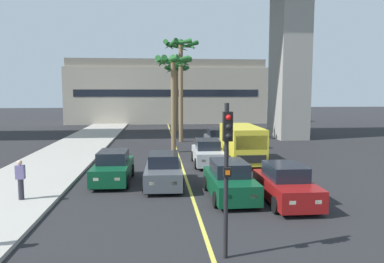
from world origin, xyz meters
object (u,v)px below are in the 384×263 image
(palm_tree_mid_median, at_px, (181,60))
(pedestrian_near_crosswalk, at_px, (21,179))
(car_queue_sixth, at_px, (164,171))
(palm_tree_near_median, at_px, (173,71))
(delivery_van, at_px, (242,143))
(car_queue_fifth, at_px, (230,181))
(palm_tree_far_median, at_px, (177,76))
(car_queue_fourth, at_px, (286,185))
(car_queue_third, at_px, (218,139))
(traffic_light_median_near, at_px, (227,160))
(car_queue_second, at_px, (113,168))
(car_queue_front, at_px, (208,153))

(palm_tree_mid_median, bearing_deg, pedestrian_near_crosswalk, -113.06)
(car_queue_sixth, distance_m, pedestrian_near_crosswalk, 6.24)
(palm_tree_near_median, xyz_separation_m, pedestrian_near_crosswalk, (-6.73, -12.10, -5.04))
(delivery_van, bearing_deg, car_queue_fifth, -106.81)
(palm_tree_far_median, bearing_deg, car_queue_fifth, -88.39)
(palm_tree_mid_median, bearing_deg, car_queue_fourth, -80.83)
(pedestrian_near_crosswalk, bearing_deg, car_queue_fourth, -4.92)
(pedestrian_near_crosswalk, bearing_deg, palm_tree_far_median, 73.93)
(car_queue_third, relative_size, pedestrian_near_crosswalk, 2.54)
(car_queue_sixth, xyz_separation_m, palm_tree_mid_median, (1.85, 15.74, 6.66))
(car_queue_sixth, bearing_deg, palm_tree_mid_median, 83.29)
(traffic_light_median_near, xyz_separation_m, palm_tree_near_median, (-0.61, 17.83, 3.32))
(car_queue_second, xyz_separation_m, delivery_van, (7.55, 4.24, 0.57))
(traffic_light_median_near, relative_size, palm_tree_near_median, 0.58)
(car_queue_front, xyz_separation_m, palm_tree_far_median, (-0.81, 19.91, 5.70))
(car_queue_sixth, bearing_deg, car_queue_second, 158.56)
(car_queue_second, xyz_separation_m, car_queue_fifth, (5.28, -3.26, 0.00))
(car_queue_fourth, height_order, car_queue_fifth, same)
(car_queue_front, relative_size, palm_tree_far_median, 0.54)
(car_queue_third, bearing_deg, car_queue_second, -123.93)
(palm_tree_far_median, bearing_deg, car_queue_fourth, -84.11)
(car_queue_third, bearing_deg, palm_tree_far_median, 100.67)
(car_queue_second, bearing_deg, pedestrian_near_crosswalk, -135.46)
(traffic_light_median_near, bearing_deg, palm_tree_mid_median, 89.23)
(car_queue_third, height_order, delivery_van, delivery_van)
(car_queue_front, height_order, car_queue_third, same)
(car_queue_third, xyz_separation_m, car_queue_sixth, (-4.54, -11.46, 0.00))
(palm_tree_near_median, bearing_deg, car_queue_front, -68.74)
(car_queue_fifth, distance_m, palm_tree_near_median, 13.36)
(palm_tree_mid_median, xyz_separation_m, pedestrian_near_crosswalk, (-7.66, -17.99, -6.38))
(car_queue_sixth, bearing_deg, car_queue_front, 60.39)
(car_queue_second, relative_size, car_queue_sixth, 1.00)
(car_queue_front, height_order, car_queue_sixth, same)
(palm_tree_near_median, bearing_deg, palm_tree_far_median, 85.87)
(traffic_light_median_near, height_order, palm_tree_mid_median, palm_tree_mid_median)
(car_queue_fifth, relative_size, palm_tree_mid_median, 0.45)
(car_queue_fourth, xyz_separation_m, car_queue_fifth, (-2.13, 0.91, 0.00))
(delivery_van, bearing_deg, car_queue_third, 94.57)
(car_queue_second, distance_m, traffic_light_median_near, 10.04)
(car_queue_sixth, distance_m, traffic_light_median_near, 8.37)
(delivery_van, bearing_deg, car_queue_sixth, -133.95)
(pedestrian_near_crosswalk, bearing_deg, car_queue_fifth, -0.09)
(palm_tree_near_median, bearing_deg, car_queue_sixth, -95.36)
(car_queue_front, distance_m, pedestrian_near_crosswalk, 11.26)
(car_queue_fifth, xyz_separation_m, car_queue_sixth, (-2.77, 2.27, 0.00))
(car_queue_third, bearing_deg, car_queue_fifth, -97.32)
(car_queue_front, bearing_deg, car_queue_fourth, -75.67)
(car_queue_second, height_order, traffic_light_median_near, traffic_light_median_near)
(delivery_van, xyz_separation_m, pedestrian_near_crosswalk, (-10.84, -7.48, -0.29))
(car_queue_fifth, height_order, palm_tree_far_median, palm_tree_far_median)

